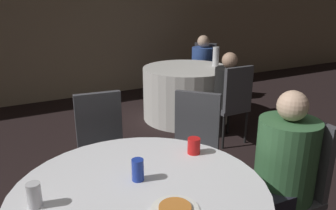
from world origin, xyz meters
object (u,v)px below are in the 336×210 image
object	(u,v)px
person_green_jacket	(277,176)
person_black_shirt	(224,96)
chair_near_northeast	(194,141)
pizza_plate_near	(175,208)
soda_can_blue	(138,170)
soda_can_silver	(34,195)
table_far	(186,93)
chair_near_east	(295,177)
chair_far_south	(233,99)
chair_far_northeast	(204,67)
person_blue_shirt	(202,68)
bottle_far	(216,57)
chair_near_north	(102,142)

from	to	relation	value
person_green_jacket	person_black_shirt	xyz separation A→B (m)	(0.92, 1.74, -0.05)
chair_near_northeast	person_black_shirt	size ratio (longest dim) A/B	0.87
pizza_plate_near	soda_can_blue	size ratio (longest dim) A/B	1.87
soda_can_silver	table_far	bearing A→B (deg)	46.35
soda_can_silver	person_green_jacket	bearing A→B (deg)	-6.65
chair_near_east	chair_near_northeast	distance (m)	0.85
chair_near_northeast	soda_can_blue	distance (m)	1.04
chair_near_northeast	chair_far_south	bearing A→B (deg)	-95.36
chair_far_northeast	person_blue_shirt	size ratio (longest dim) A/B	0.87
chair_near_northeast	person_green_jacket	world-z (taller)	person_green_jacket
pizza_plate_near	bottle_far	bearing A→B (deg)	50.69
person_green_jacket	person_blue_shirt	distance (m)	3.56
chair_near_east	bottle_far	distance (m)	2.79
chair_far_northeast	bottle_far	xyz separation A→B (m)	(-0.36, -0.81, 0.33)
person_black_shirt	person_blue_shirt	distance (m)	1.60
soda_can_blue	person_black_shirt	bearing A→B (deg)	41.22
bottle_far	person_green_jacket	bearing A→B (deg)	-118.13
chair_far_northeast	chair_far_south	bearing A→B (deg)	114.09
chair_far_south	bottle_far	bearing A→B (deg)	65.87
soda_can_blue	bottle_far	distance (m)	3.23
soda_can_silver	bottle_far	size ratio (longest dim) A/B	0.44
soda_can_blue	chair_near_north	bearing A→B (deg)	84.39
chair_far_northeast	soda_can_silver	world-z (taller)	chair_far_northeast
chair_near_northeast	chair_far_northeast	bearing A→B (deg)	-78.01
chair_near_east	pizza_plate_near	bearing A→B (deg)	102.92
soda_can_silver	soda_can_blue	world-z (taller)	same
person_green_jacket	person_black_shirt	world-z (taller)	person_green_jacket
chair_far_south	soda_can_silver	size ratio (longest dim) A/B	7.90
table_far	person_green_jacket	size ratio (longest dim) A/B	1.07
pizza_plate_near	soda_can_silver	xyz separation A→B (m)	(-0.57, 0.34, 0.05)
chair_near_east	soda_can_silver	size ratio (longest dim) A/B	7.90
chair_far_northeast	person_blue_shirt	xyz separation A→B (m)	(-0.12, -0.11, 0.01)
person_green_jacket	pizza_plate_near	size ratio (longest dim) A/B	5.14
chair_near_east	person_blue_shirt	distance (m)	3.51
chair_near_north	bottle_far	distance (m)	2.55
chair_near_north	chair_far_south	xyz separation A→B (m)	(1.72, 0.43, 0.00)
person_green_jacket	soda_can_silver	world-z (taller)	person_green_jacket
chair_near_north	chair_far_south	world-z (taller)	same
chair_near_north	person_black_shirt	world-z (taller)	person_black_shirt
chair_near_east	person_green_jacket	world-z (taller)	person_green_jacket
chair_near_north	chair_near_northeast	distance (m)	0.76
chair_near_north	person_black_shirt	distance (m)	1.82
chair_near_east	soda_can_silver	bearing A→B (deg)	87.45
chair_near_northeast	person_green_jacket	bearing A→B (deg)	146.48
chair_far_south	person_green_jacket	xyz separation A→B (m)	(-0.92, -1.57, 0.04)
person_green_jacket	chair_near_northeast	bearing A→B (deg)	12.49
chair_near_north	soda_can_blue	distance (m)	1.02
pizza_plate_near	soda_can_silver	bearing A→B (deg)	149.22
chair_near_north	soda_can_blue	xyz separation A→B (m)	(-0.10, -0.99, 0.25)
soda_can_blue	soda_can_silver	bearing A→B (deg)	178.55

